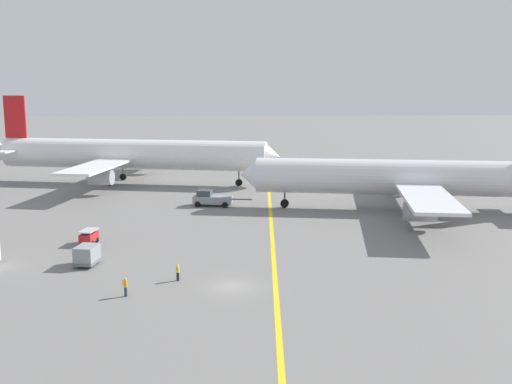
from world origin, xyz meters
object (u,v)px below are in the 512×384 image
at_px(ground_crew_wing_walker_right, 125,287).
at_px(gse_container_dolly_flat, 87,255).
at_px(airliner_being_pushed, 403,178).
at_px(airliner_at_gate_left, 131,155).
at_px(gse_baggage_cart_trailing, 89,237).
at_px(ground_crew_ramp_agent_by_cones, 178,272).
at_px(pushback_tug, 212,198).

bearing_deg(ground_crew_wing_walker_right, gse_container_dolly_flat, 119.88).
xyz_separation_m(airliner_being_pushed, ground_crew_wing_walker_right, (-36.01, -36.28, -4.05)).
height_order(airliner_being_pushed, gse_container_dolly_flat, airliner_being_pushed).
relative_size(airliner_being_pushed, gse_container_dolly_flat, 13.89).
height_order(airliner_being_pushed, ground_crew_wing_walker_right, airliner_being_pushed).
xyz_separation_m(airliner_at_gate_left, gse_container_dolly_flat, (3.40, -53.77, -4.42)).
relative_size(airliner_at_gate_left, gse_baggage_cart_trailing, 18.99).
bearing_deg(ground_crew_ramp_agent_by_cones, gse_baggage_cart_trailing, 129.20).
height_order(airliner_at_gate_left, ground_crew_wing_walker_right, airliner_at_gate_left).
relative_size(gse_container_dolly_flat, ground_crew_wing_walker_right, 2.02).
xyz_separation_m(gse_baggage_cart_trailing, ground_crew_wing_walker_right, (7.43, -18.75, 0.06)).
relative_size(gse_container_dolly_flat, ground_crew_ramp_agent_by_cones, 2.09).
bearing_deg(gse_baggage_cart_trailing, pushback_tug, 57.41).
distance_m(airliner_at_gate_left, gse_baggage_cart_trailing, 45.13).
xyz_separation_m(ground_crew_ramp_agent_by_cones, ground_crew_wing_walker_right, (-4.40, -4.25, 0.03)).
bearing_deg(ground_crew_wing_walker_right, pushback_tug, 80.54).
bearing_deg(gse_container_dolly_flat, airliner_at_gate_left, 93.61).
height_order(pushback_tug, ground_crew_wing_walker_right, pushback_tug).
bearing_deg(ground_crew_wing_walker_right, airliner_at_gate_left, 98.09).
bearing_deg(gse_container_dolly_flat, ground_crew_wing_walker_right, -60.12).
bearing_deg(gse_baggage_cart_trailing, airliner_at_gate_left, 92.06).
bearing_deg(ground_crew_ramp_agent_by_cones, ground_crew_wing_walker_right, -136.02).
height_order(airliner_at_gate_left, gse_container_dolly_flat, airliner_at_gate_left).
bearing_deg(airliner_being_pushed, airliner_at_gate_left, 148.77).
height_order(gse_baggage_cart_trailing, ground_crew_wing_walker_right, ground_crew_wing_walker_right).
bearing_deg(airliner_at_gate_left, gse_baggage_cart_trailing, -87.94).
bearing_deg(airliner_being_pushed, ground_crew_ramp_agent_by_cones, -134.61).
relative_size(gse_baggage_cart_trailing, ground_crew_wing_walker_right, 1.70).
distance_m(pushback_tug, gse_baggage_cart_trailing, 26.49).
distance_m(airliner_being_pushed, gse_baggage_cart_trailing, 47.02).
xyz_separation_m(pushback_tug, ground_crew_ramp_agent_by_cones, (-2.44, -36.83, -0.30)).
xyz_separation_m(airliner_being_pushed, ground_crew_ramp_agent_by_cones, (-31.61, -32.04, -4.08)).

